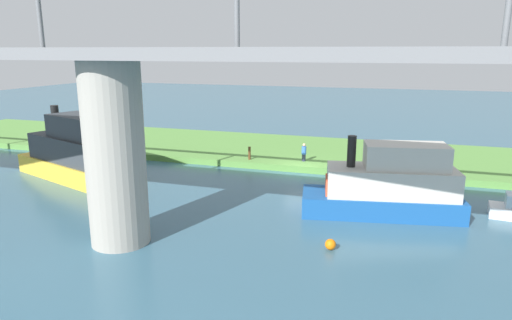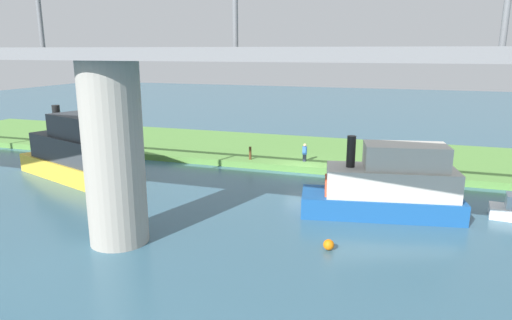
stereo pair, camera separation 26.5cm
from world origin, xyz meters
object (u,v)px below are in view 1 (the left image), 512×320
object	(u,v)px
person_on_bank	(304,152)
marker_buoy	(330,244)
bridge_pylon	(115,155)
mooring_post	(249,153)
pontoon_yellow	(387,186)
motorboat_white	(76,153)

from	to	relation	value
person_on_bank	marker_buoy	bearing A→B (deg)	106.66
bridge_pylon	mooring_post	distance (m)	16.01
bridge_pylon	marker_buoy	world-z (taller)	bridge_pylon
mooring_post	marker_buoy	world-z (taller)	mooring_post
mooring_post	pontoon_yellow	world-z (taller)	pontoon_yellow
person_on_bank	motorboat_white	bearing A→B (deg)	28.44
person_on_bank	motorboat_white	world-z (taller)	motorboat_white
marker_buoy	person_on_bank	bearing A→B (deg)	-73.34
bridge_pylon	motorboat_white	world-z (taller)	bridge_pylon
mooring_post	motorboat_white	size ratio (longest dim) A/B	0.10
mooring_post	pontoon_yellow	size ratio (longest dim) A/B	0.11
bridge_pylon	motorboat_white	bearing A→B (deg)	-42.63
pontoon_yellow	motorboat_white	bearing A→B (deg)	-2.34
bridge_pylon	person_on_bank	distance (m)	17.48
mooring_post	pontoon_yellow	distance (m)	13.30
person_on_bank	marker_buoy	distance (m)	14.90
bridge_pylon	pontoon_yellow	size ratio (longest dim) A/B	0.95
motorboat_white	pontoon_yellow	size ratio (longest dim) A/B	1.16
motorboat_white	person_on_bank	bearing A→B (deg)	-151.56
marker_buoy	mooring_post	bearing A→B (deg)	-58.03
pontoon_yellow	marker_buoy	bearing A→B (deg)	68.25
bridge_pylon	pontoon_yellow	bearing A→B (deg)	-146.88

